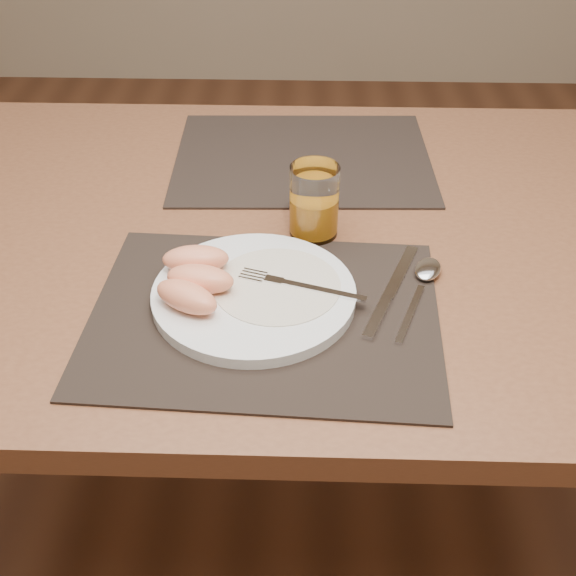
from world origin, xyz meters
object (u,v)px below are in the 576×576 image
(placemat_near, at_px, (265,314))
(juice_glass, at_px, (314,205))
(plate, at_px, (254,294))
(spoon, at_px, (425,275))
(table, at_px, (287,269))
(placemat_far, at_px, (303,158))
(fork, at_px, (291,284))
(knife, at_px, (388,297))

(placemat_near, height_order, juice_glass, juice_glass)
(plate, bearing_deg, placemat_near, -61.80)
(spoon, bearing_deg, table, 144.72)
(placemat_far, height_order, fork, fork)
(fork, relative_size, juice_glass, 1.56)
(knife, bearing_deg, table, 127.11)
(plate, height_order, juice_glass, juice_glass)
(placemat_near, xyz_separation_m, plate, (-0.02, 0.03, 0.01))
(table, distance_m, placemat_far, 0.24)
(spoon, bearing_deg, placemat_far, 115.93)
(placemat_near, distance_m, juice_glass, 0.21)
(table, xyz_separation_m, fork, (0.01, -0.18, 0.11))
(placemat_near, distance_m, plate, 0.03)
(plate, bearing_deg, table, 78.76)
(placemat_far, height_order, juice_glass, juice_glass)
(knife, bearing_deg, fork, 177.63)
(spoon, bearing_deg, plate, -167.16)
(placemat_near, xyz_separation_m, fork, (0.03, 0.04, 0.02))
(placemat_far, bearing_deg, spoon, -64.07)
(spoon, bearing_deg, placemat_near, -159.30)
(placemat_near, relative_size, juice_glass, 4.10)
(placemat_near, relative_size, fork, 2.63)
(placemat_near, bearing_deg, spoon, 20.70)
(fork, distance_m, knife, 0.13)
(placemat_near, xyz_separation_m, placemat_far, (0.04, 0.44, 0.00))
(table, distance_m, fork, 0.21)
(plate, xyz_separation_m, juice_glass, (0.08, 0.16, 0.04))
(knife, bearing_deg, placemat_far, 106.36)
(plate, distance_m, spoon, 0.24)
(table, xyz_separation_m, placemat_near, (-0.02, -0.22, 0.09))
(juice_glass, bearing_deg, placemat_far, 94.52)
(table, relative_size, juice_glass, 12.76)
(table, relative_size, fork, 8.17)
(table, relative_size, plate, 5.19)
(placemat_near, bearing_deg, fork, 50.91)
(placemat_near, xyz_separation_m, knife, (0.16, 0.04, 0.00))
(knife, xyz_separation_m, juice_glass, (-0.10, 0.16, 0.05))
(fork, distance_m, juice_glass, 0.16)
(placemat_near, relative_size, placemat_far, 1.00)
(spoon, distance_m, juice_glass, 0.20)
(plate, relative_size, juice_glass, 2.46)
(placemat_near, relative_size, knife, 2.13)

